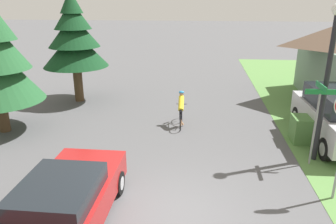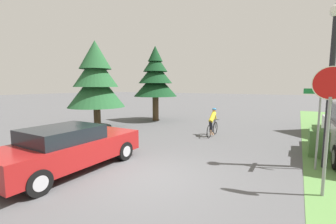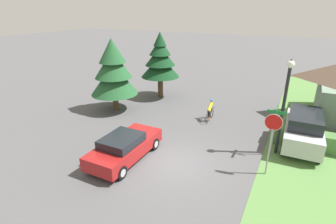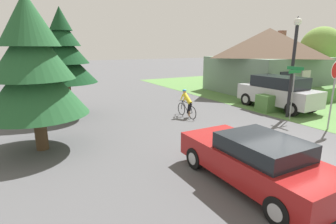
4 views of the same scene
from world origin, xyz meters
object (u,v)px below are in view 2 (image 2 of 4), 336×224
sedan_left_lane (69,148)px  stop_sign (330,105)px  cyclist (212,123)px  conifer_tall_far (155,77)px  street_name_sign (320,110)px  street_lamp (332,68)px  conifer_tall_near (96,79)px

sedan_left_lane → stop_sign: 7.03m
cyclist → conifer_tall_far: bearing=60.3°
conifer_tall_far → street_name_sign: bearing=-31.2°
stop_sign → street_lamp: size_ratio=0.60×
stop_sign → cyclist: bearing=-47.8°
sedan_left_lane → street_lamp: 8.35m
cyclist → street_name_sign: street_name_sign is taller
cyclist → street_name_sign: (4.34, -2.95, 1.15)m
street_lamp → conifer_tall_near: bearing=173.5°
sedan_left_lane → stop_sign: bearing=-73.8°
cyclist → stop_sign: 6.71m
sedan_left_lane → conifer_tall_far: 10.57m
sedan_left_lane → cyclist: bearing=-18.0°
stop_sign → conifer_tall_near: size_ratio=0.57×
cyclist → street_lamp: 5.81m
cyclist → street_lamp: bearing=-120.8°
street_lamp → conifer_tall_far: conifer_tall_far is taller
stop_sign → conifer_tall_far: size_ratio=0.55×
sedan_left_lane → stop_sign: size_ratio=1.47×
stop_sign → street_lamp: street_lamp is taller
cyclist → conifer_tall_near: (-7.01, -1.29, 2.31)m
conifer_tall_far → conifer_tall_near: bearing=-109.9°
cyclist → street_lamp: (4.59, -2.61, 2.43)m
street_name_sign → conifer_tall_far: conifer_tall_far is taller
sedan_left_lane → street_lamp: bearing=-58.4°
cyclist → street_lamp: size_ratio=0.34×
cyclist → conifer_tall_far: conifer_tall_far is taller
street_name_sign → conifer_tall_near: 11.53m
stop_sign → conifer_tall_far: 12.63m
cyclist → sedan_left_lane: bearing=160.5°
street_lamp → sedan_left_lane: bearing=-148.7°
sedan_left_lane → street_name_sign: street_name_sign is taller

